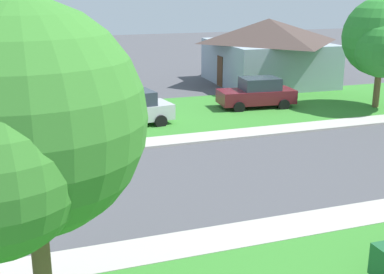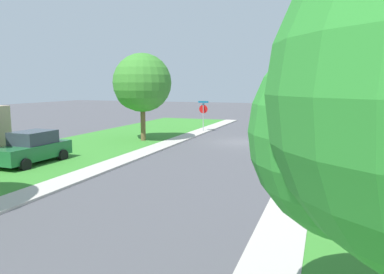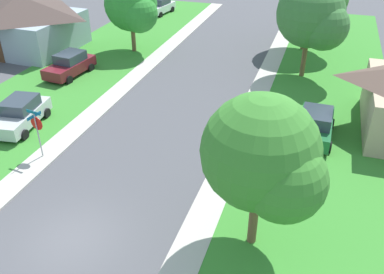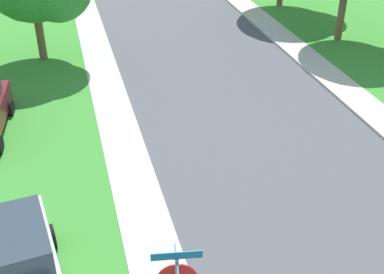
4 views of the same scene
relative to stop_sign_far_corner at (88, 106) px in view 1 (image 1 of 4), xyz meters
The scene contains 9 objects.
sidewalk_east 12.04m from the stop_sign_far_corner, 37.39° to the left, with size 1.40×56.00×0.10m, color #B7B2A8.
sidewalk_west 7.46m from the stop_sign_far_corner, 89.59° to the left, with size 1.40×56.00×0.10m, color #B7B2A8.
lawn_west 8.79m from the stop_sign_far_corner, 122.75° to the left, with size 8.00×56.00×0.08m, color #38842D.
stop_sign_far_corner is the anchor object (origin of this frame).
car_silver_near_corner 4.08m from the stop_sign_far_corner, 142.19° to the left, with size 2.48×4.51×1.76m.
car_maroon_across_road 11.28m from the stop_sign_far_corner, 114.70° to the left, with size 2.35×4.45×1.76m.
tree_sidewalk_far 12.48m from the stop_sign_far_corner, 13.24° to the right, with size 4.60×4.28×6.48m.
tree_across_left 16.72m from the stop_sign_far_corner, 97.48° to the left, with size 4.71×4.38×6.24m.
house_left_setback 18.58m from the stop_sign_far_corner, 128.85° to the left, with size 9.29×8.14×4.60m.
Camera 1 is at (16.24, 1.94, 6.58)m, focal length 47.68 mm.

